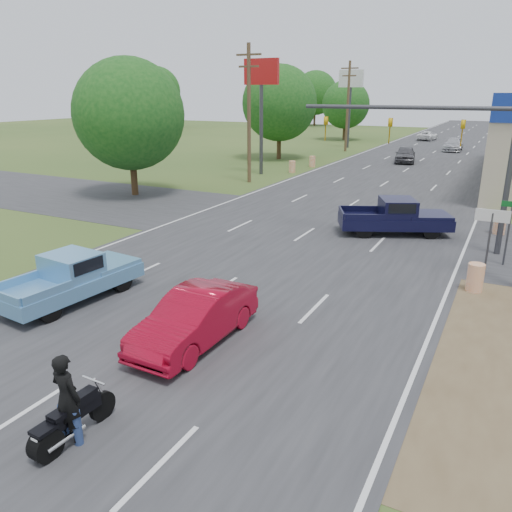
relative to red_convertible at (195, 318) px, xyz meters
The scene contains 27 objects.
ground 4.67m from the red_convertible, 108.88° to the right, with size 200.00×200.00×0.00m, color #334F1F.
main_road 35.68m from the red_convertible, 92.40° to the left, with size 15.00×180.00×0.02m, color #2D2D30.
cross_road 13.74m from the red_convertible, 96.24° to the left, with size 120.00×10.00×0.02m, color #2D2D30.
utility_pole_5 26.47m from the red_convertible, 114.94° to the left, with size 2.00×0.28×10.00m.
utility_pole_6 49.11m from the red_convertible, 102.99° to the left, with size 2.00×0.28×10.00m.
tree_0 22.47m from the red_convertible, 134.73° to the left, with size 7.14×7.14×8.84m.
tree_1 40.80m from the red_convertible, 111.72° to the left, with size 7.56×7.56×9.36m.
tree_2 63.74m from the red_convertible, 104.28° to the left, with size 6.72×6.72×8.32m.
tree_4 90.65m from the red_convertible, 128.65° to the left, with size 9.24×9.24×11.44m.
tree_6 96.13m from the red_convertible, 109.16° to the left, with size 8.82×8.82×10.92m.
barrel_0 10.04m from the red_convertible, 49.57° to the left, with size 0.56×0.56×1.00m, color orange.
barrel_1 17.56m from the red_convertible, 66.83° to the left, with size 0.56×0.56×1.00m, color orange.
barrel_2 31.28m from the red_convertible, 108.63° to the left, with size 0.56×0.56×1.00m, color orange.
barrel_3 35.01m from the red_convertible, 106.07° to the left, with size 0.56×0.56×1.00m, color orange.
pole_sign_left_near 30.81m from the red_convertible, 113.45° to the left, with size 3.00×0.35×9.20m.
pole_sign_left_far 53.40m from the red_convertible, 103.07° to the left, with size 3.00×0.35×9.20m.
lane_sign 11.80m from the red_convertible, 55.16° to the left, with size 1.20×0.08×2.52m.
street_name_sign 13.35m from the red_convertible, 56.73° to the left, with size 0.80×0.08×2.61m.
signal_mast 13.97m from the red_convertible, 71.08° to the left, with size 9.12×0.40×7.00m.
red_convertible is the anchor object (origin of this frame).
motorcycle 4.66m from the red_convertible, 88.30° to the right, with size 0.63×2.06×1.05m.
rider 4.61m from the red_convertible, 88.25° to the right, with size 0.67×0.44×1.84m, color black.
blue_pickup 5.36m from the red_convertible, behind, with size 2.28×4.97×1.60m.
navy_pickup 14.10m from the red_convertible, 80.12° to the left, with size 5.63×4.05×1.75m.
distant_car_grey 40.82m from the red_convertible, 93.75° to the left, with size 1.85×4.61×1.57m, color #4D4C50.
distant_car_silver 53.69m from the red_convertible, 89.73° to the left, with size 2.04×5.01×1.45m, color #B8B8BD.
distant_car_white 66.90m from the red_convertible, 94.12° to the left, with size 2.08×4.52×1.26m, color white.
Camera 1 is at (8.71, -5.91, 6.63)m, focal length 35.00 mm.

